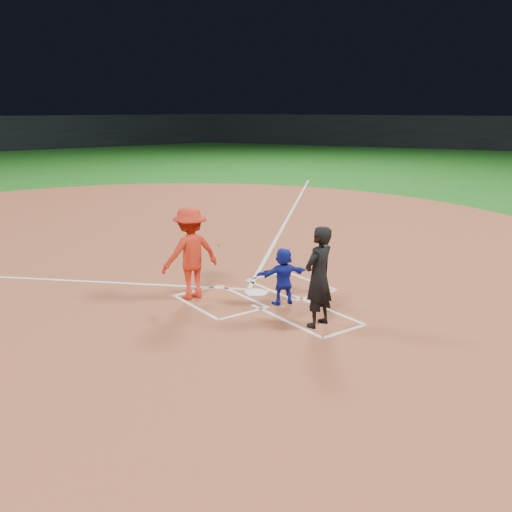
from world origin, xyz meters
TOP-DOWN VIEW (x-y plane):
  - ground at (0.00, 0.00)m, footprint 120.00×120.00m
  - home_plate_dirt at (0.00, 6.00)m, footprint 28.00×28.00m
  - stadium_wall_right at (42.00, 24.00)m, footprint 31.04×52.56m
  - home_plate at (0.00, 0.00)m, footprint 0.60×0.60m
  - catcher at (0.04, -0.91)m, footprint 1.19×0.64m
  - umpire at (-0.21, -2.27)m, footprint 0.79×0.60m
  - chalk_markings at (0.00, 5.29)m, footprint 28.35×17.32m
  - batter_at_plate at (-1.34, 0.57)m, footprint 1.53×0.92m

SIDE VIEW (x-z plane):
  - ground at x=0.00m, z-range 0.00..0.00m
  - home_plate_dirt at x=0.00m, z-range 0.00..0.01m
  - chalk_markings at x=0.00m, z-range 0.01..0.02m
  - home_plate at x=0.00m, z-range 0.01..0.03m
  - catcher at x=0.04m, z-range 0.01..1.23m
  - umpire at x=-0.21m, z-range 0.01..1.95m
  - batter_at_plate at x=-1.34m, z-range 0.01..2.02m
  - stadium_wall_right at x=42.00m, z-range 0.00..3.20m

